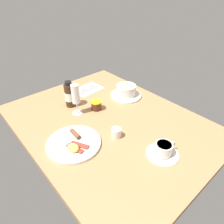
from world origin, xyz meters
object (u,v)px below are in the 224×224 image
sauce_bottle_brown (70,95)px  breakfast_plate (74,143)px  coffee_cup (163,150)px  wine_glass (76,96)px  creamer_jug (116,133)px  jam_jar (96,105)px  porridge_bowl (126,91)px  cutlery_setting (87,89)px

sauce_bottle_brown → breakfast_plate: bearing=150.3°
coffee_cup → wine_glass: wine_glass is taller
wine_glass → sauce_bottle_brown: wine_glass is taller
creamer_jug → breakfast_plate: creamer_jug is taller
breakfast_plate → jam_jar: bearing=-57.5°
porridge_bowl → creamer_jug: bearing=128.5°
porridge_bowl → creamer_jug: porridge_bowl is taller
creamer_jug → sauce_bottle_brown: size_ratio=0.36×
wine_glass → sauce_bottle_brown: (9.41, -1.51, -4.24)cm
creamer_jug → sauce_bottle_brown: (38.89, 1.55, 4.79)cm
porridge_bowl → cutlery_setting: bearing=29.6°
sauce_bottle_brown → breakfast_plate: sauce_bottle_brown is taller
cutlery_setting → wine_glass: wine_glass is taller
wine_glass → sauce_bottle_brown: size_ratio=1.13×
porridge_bowl → sauce_bottle_brown: sauce_bottle_brown is taller
coffee_cup → sauce_bottle_brown: size_ratio=0.90×
cutlery_setting → jam_jar: 25.65cm
porridge_bowl → breakfast_plate: porridge_bowl is taller
coffee_cup → sauce_bottle_brown: bearing=8.5°
coffee_cup → sauce_bottle_brown: sauce_bottle_brown is taller
cutlery_setting → jam_jar: bearing=156.8°
porridge_bowl → coffee_cup: (-47.22, 23.67, -1.04)cm
jam_jar → breakfast_plate: size_ratio=0.25×
breakfast_plate → sauce_bottle_brown: bearing=-29.7°
jam_jar → breakfast_plate: bearing=122.5°
porridge_bowl → cutlery_setting: size_ratio=1.00×
coffee_cup → creamer_jug: (22.29, 7.64, -0.14)cm
sauce_bottle_brown → breakfast_plate: 35.30cm
sauce_bottle_brown → creamer_jug: bearing=-177.7°
cutlery_setting → breakfast_plate: breakfast_plate is taller
coffee_cup → jam_jar: coffee_cup is taller
porridge_bowl → jam_jar: size_ratio=3.18×
porridge_bowl → jam_jar: porridge_bowl is taller
jam_jar → coffee_cup: bearing=-180.0°
wine_glass → breakfast_plate: size_ratio=0.71×
coffee_cup → wine_glass: bearing=11.7°
creamer_jug → wine_glass: wine_glass is taller
jam_jar → wine_glass: bearing=69.7°
jam_jar → porridge_bowl: bearing=-91.5°
creamer_jug → sauce_bottle_brown: sauce_bottle_brown is taller
porridge_bowl → breakfast_plate: 52.68cm
wine_glass → sauce_bottle_brown: bearing=-9.1°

